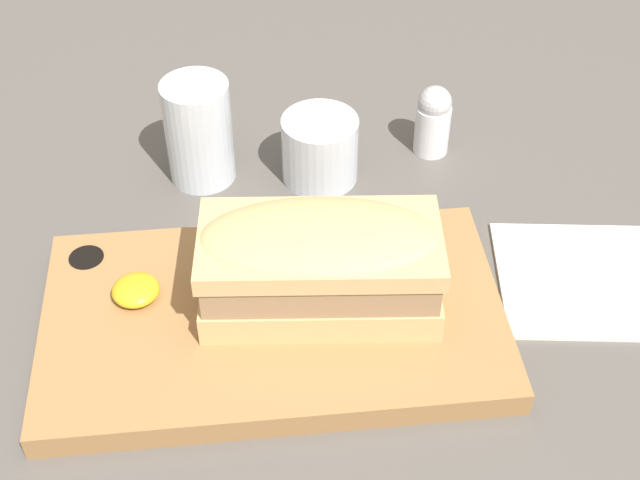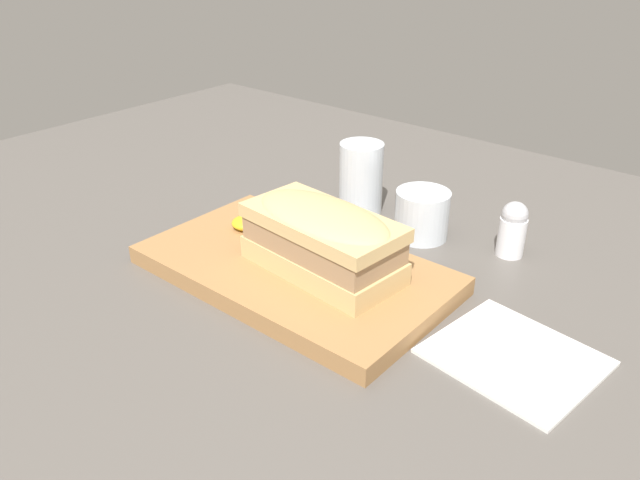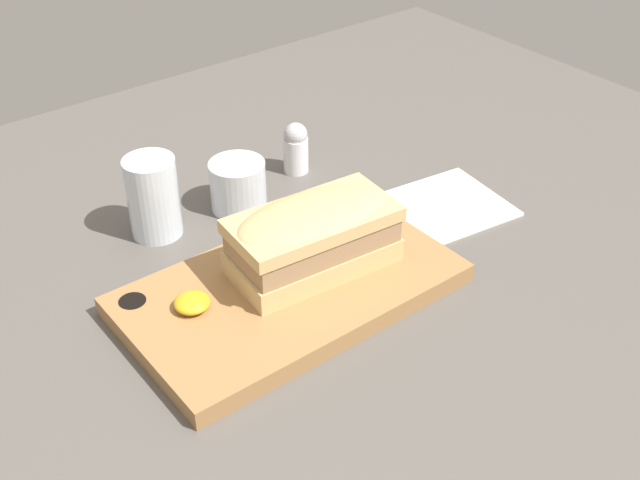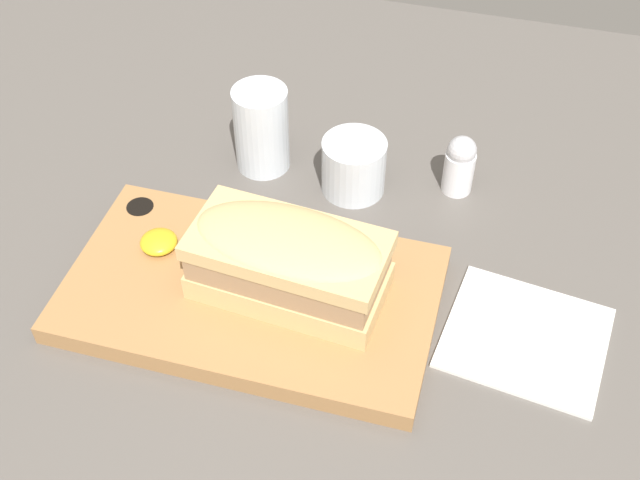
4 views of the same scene
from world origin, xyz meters
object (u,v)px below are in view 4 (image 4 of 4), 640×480
(sandwich, at_px, (289,259))
(water_glass, at_px, (262,134))
(napkin, at_px, (525,337))
(wine_glass, at_px, (354,168))
(salt_shaker, at_px, (460,164))
(serving_board, at_px, (252,293))

(sandwich, height_order, water_glass, same)
(sandwich, bearing_deg, napkin, 4.46)
(napkin, bearing_deg, wine_glass, 141.87)
(water_glass, xyz_separation_m, salt_shaker, (0.23, 0.02, -0.01))
(water_glass, height_order, salt_shaker, water_glass)
(serving_board, bearing_deg, napkin, 5.13)
(water_glass, distance_m, napkin, 0.37)
(wine_glass, bearing_deg, napkin, -38.13)
(water_glass, xyz_separation_m, napkin, (0.32, -0.18, -0.04))
(serving_board, bearing_deg, wine_glass, 73.13)
(salt_shaker, bearing_deg, serving_board, -128.06)
(salt_shaker, bearing_deg, water_glass, -175.89)
(wine_glass, bearing_deg, sandwich, -96.06)
(sandwich, bearing_deg, wine_glass, 83.94)
(water_glass, bearing_deg, serving_board, -74.97)
(serving_board, xyz_separation_m, napkin, (0.27, 0.02, -0.01))
(wine_glass, distance_m, salt_shaker, 0.12)
(serving_board, relative_size, wine_glass, 5.04)
(napkin, relative_size, salt_shaker, 2.28)
(wine_glass, relative_size, salt_shaker, 0.99)
(salt_shaker, bearing_deg, sandwich, -122.09)
(water_glass, distance_m, salt_shaker, 0.23)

